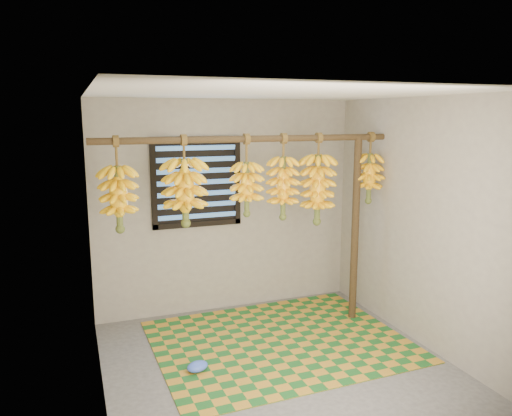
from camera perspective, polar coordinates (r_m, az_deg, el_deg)
name	(u,v)px	position (r m, az deg, el deg)	size (l,w,h in m)	color
floor	(277,365)	(4.73, 2.44, -17.53)	(3.00, 3.00, 0.01)	#4E4E4E
ceiling	(279,93)	(4.18, 2.70, 13.03)	(3.00, 3.00, 0.01)	silver
wall_back	(227,207)	(5.69, -3.36, 0.16)	(3.00, 0.01, 2.40)	gray
wall_left	(95,252)	(3.98, -17.89, -4.86)	(0.01, 3.00, 2.40)	gray
wall_right	(422,223)	(5.07, 18.43, -1.65)	(0.01, 3.00, 2.40)	gray
window	(197,182)	(5.52, -6.79, 2.94)	(1.00, 0.04, 1.00)	black
hanging_pole	(251,139)	(4.84, -0.63, 7.90)	(0.06, 0.06, 3.00)	#46341D
support_post	(355,230)	(5.49, 11.26, -2.53)	(0.08, 0.08, 2.00)	#46341D
woven_mat	(280,341)	(5.16, 2.70, -14.94)	(2.43, 1.94, 0.01)	#1B5D22
plastic_bag	(197,366)	(4.62, -6.72, -17.54)	(0.20, 0.15, 0.08)	blue
banana_bunch_a	(119,199)	(4.62, -15.42, 1.02)	(0.32, 0.32, 0.86)	brown
banana_bunch_b	(185,192)	(4.70, -8.11, 1.78)	(0.39, 0.39, 0.85)	brown
banana_bunch_c	(247,189)	(4.87, -1.08, 2.20)	(0.33, 0.33, 0.80)	brown
banana_bunch_d	(283,188)	(5.01, 3.11, 2.32)	(0.32, 0.32, 0.86)	brown
banana_bunch_e	(318,189)	(5.18, 7.05, 2.12)	(0.34, 0.34, 0.94)	brown
banana_bunch_f	(369,178)	(5.48, 12.81, 3.35)	(0.30, 0.30, 0.76)	brown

